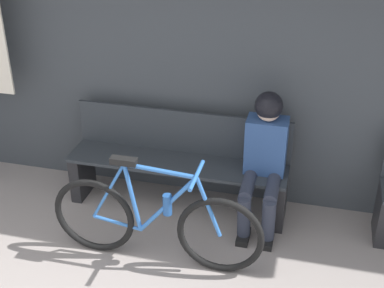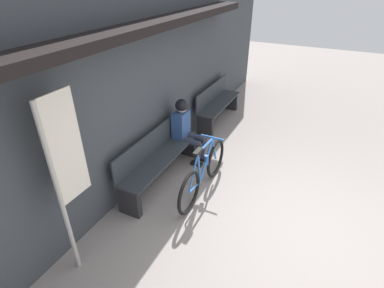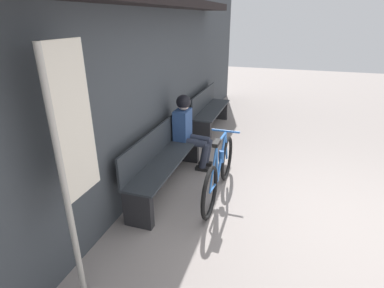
{
  "view_description": "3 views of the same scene",
  "coord_description": "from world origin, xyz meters",
  "px_view_note": "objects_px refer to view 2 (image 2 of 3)",
  "views": [
    {
      "loc": [
        1.3,
        -1.65,
        2.86
      ],
      "look_at": [
        0.44,
        1.78,
        0.94
      ],
      "focal_mm": 50.0,
      "sensor_mm": 36.0,
      "label": 1
    },
    {
      "loc": [
        -3.33,
        -0.05,
        3.16
      ],
      "look_at": [
        0.26,
        1.72,
        0.81
      ],
      "focal_mm": 28.0,
      "sensor_mm": 36.0,
      "label": 2
    },
    {
      "loc": [
        -3.34,
        0.75,
        2.32
      ],
      "look_at": [
        0.21,
        1.89,
        0.73
      ],
      "focal_mm": 28.0,
      "sensor_mm": 36.0,
      "label": 3
    }
  ],
  "objects_px": {
    "person_seated": "(186,126)",
    "banner_pole": "(64,166)",
    "bicycle": "(203,173)",
    "park_bench_near": "(159,158)",
    "park_bench_far": "(217,104)"
  },
  "relations": [
    {
      "from": "banner_pole",
      "to": "park_bench_far",
      "type": "bearing_deg",
      "value": 0.32
    },
    {
      "from": "park_bench_near",
      "to": "bicycle",
      "type": "height_order",
      "value": "bicycle"
    },
    {
      "from": "bicycle",
      "to": "person_seated",
      "type": "distance_m",
      "value": 1.06
    },
    {
      "from": "park_bench_near",
      "to": "bicycle",
      "type": "relative_size",
      "value": 1.15
    },
    {
      "from": "park_bench_far",
      "to": "banner_pole",
      "type": "relative_size",
      "value": 0.79
    },
    {
      "from": "park_bench_far",
      "to": "banner_pole",
      "type": "height_order",
      "value": "banner_pole"
    },
    {
      "from": "park_bench_far",
      "to": "banner_pole",
      "type": "xyz_separation_m",
      "value": [
        -4.39,
        -0.02,
        0.97
      ]
    },
    {
      "from": "person_seated",
      "to": "park_bench_far",
      "type": "bearing_deg",
      "value": 3.44
    },
    {
      "from": "person_seated",
      "to": "park_bench_far",
      "type": "distance_m",
      "value": 1.84
    },
    {
      "from": "person_seated",
      "to": "park_bench_near",
      "type": "bearing_deg",
      "value": 171.66
    },
    {
      "from": "banner_pole",
      "to": "bicycle",
      "type": "bearing_deg",
      "value": -22.95
    },
    {
      "from": "person_seated",
      "to": "park_bench_far",
      "type": "height_order",
      "value": "person_seated"
    },
    {
      "from": "park_bench_near",
      "to": "banner_pole",
      "type": "distance_m",
      "value": 2.04
    },
    {
      "from": "person_seated",
      "to": "banner_pole",
      "type": "relative_size",
      "value": 0.55
    },
    {
      "from": "person_seated",
      "to": "banner_pole",
      "type": "distance_m",
      "value": 2.66
    }
  ]
}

